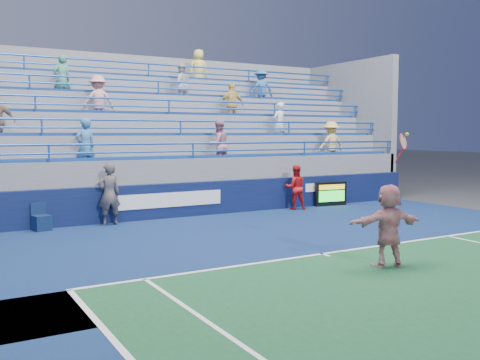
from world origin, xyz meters
TOP-DOWN VIEW (x-y plane):
  - ground at (0.00, 0.00)m, footprint 120.00×120.00m
  - sponsor_wall at (0.00, 6.50)m, footprint 18.00×0.32m
  - bleacher_stand at (-0.01, 10.27)m, footprint 18.00×5.60m
  - serve_speed_board at (5.30, 6.13)m, footprint 1.29×0.29m
  - judge_chair at (-4.85, 6.15)m, footprint 0.52×0.53m
  - tennis_player at (0.46, -1.50)m, footprint 1.63×0.84m
  - line_judge at (-2.98, 6.09)m, footprint 0.68×0.46m
  - ball_girl at (3.62, 6.04)m, footprint 0.93×0.84m

SIDE VIEW (x-z plane):
  - ground at x=0.00m, z-range 0.00..0.00m
  - judge_chair at x=-4.85m, z-range -0.14..0.63m
  - serve_speed_board at x=5.30m, z-range 0.00..0.89m
  - sponsor_wall at x=0.00m, z-range 0.00..1.10m
  - ball_girl at x=3.62m, z-range 0.00..1.56m
  - tennis_player at x=0.46m, z-range -0.50..2.19m
  - line_judge at x=-2.98m, z-range 0.00..1.83m
  - bleacher_stand at x=-0.01m, z-range -1.52..4.61m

